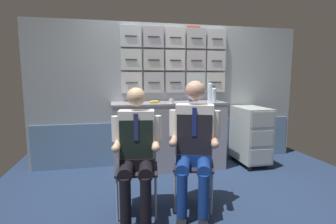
{
  "coord_description": "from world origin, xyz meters",
  "views": [
    {
      "loc": [
        -0.9,
        -2.55,
        1.35
      ],
      "look_at": [
        -0.29,
        0.25,
        0.96
      ],
      "focal_mm": 27.61,
      "sensor_mm": 36.0,
      "label": 1
    }
  ],
  "objects_px": {
    "service_trolley": "(251,134)",
    "snack_banana": "(154,102)",
    "water_bottle_blue_cap": "(210,92)",
    "folding_chair_right": "(194,154)",
    "paper_cup_tan": "(171,101)",
    "crew_member_left": "(136,147)",
    "folding_chair_left": "(138,158)",
    "crew_member_right": "(194,139)"
  },
  "relations": [
    {
      "from": "paper_cup_tan",
      "to": "snack_banana",
      "type": "height_order",
      "value": "paper_cup_tan"
    },
    {
      "from": "service_trolley",
      "to": "paper_cup_tan",
      "type": "height_order",
      "value": "paper_cup_tan"
    },
    {
      "from": "folding_chair_left",
      "to": "water_bottle_blue_cap",
      "type": "height_order",
      "value": "water_bottle_blue_cap"
    },
    {
      "from": "service_trolley",
      "to": "paper_cup_tan",
      "type": "bearing_deg",
      "value": -177.28
    },
    {
      "from": "service_trolley",
      "to": "folding_chair_left",
      "type": "relative_size",
      "value": 1.05
    },
    {
      "from": "crew_member_left",
      "to": "paper_cup_tan",
      "type": "height_order",
      "value": "crew_member_left"
    },
    {
      "from": "water_bottle_blue_cap",
      "to": "paper_cup_tan",
      "type": "bearing_deg",
      "value": -161.8
    },
    {
      "from": "snack_banana",
      "to": "service_trolley",
      "type": "bearing_deg",
      "value": -0.14
    },
    {
      "from": "crew_member_left",
      "to": "paper_cup_tan",
      "type": "distance_m",
      "value": 1.27
    },
    {
      "from": "crew_member_right",
      "to": "paper_cup_tan",
      "type": "distance_m",
      "value": 1.11
    },
    {
      "from": "paper_cup_tan",
      "to": "snack_banana",
      "type": "bearing_deg",
      "value": 164.36
    },
    {
      "from": "service_trolley",
      "to": "snack_banana",
      "type": "height_order",
      "value": "snack_banana"
    },
    {
      "from": "service_trolley",
      "to": "folding_chair_left",
      "type": "height_order",
      "value": "service_trolley"
    },
    {
      "from": "water_bottle_blue_cap",
      "to": "service_trolley",
      "type": "bearing_deg",
      "value": -14.1
    },
    {
      "from": "folding_chair_left",
      "to": "snack_banana",
      "type": "height_order",
      "value": "snack_banana"
    },
    {
      "from": "crew_member_left",
      "to": "folding_chair_left",
      "type": "bearing_deg",
      "value": 81.55
    },
    {
      "from": "snack_banana",
      "to": "folding_chair_left",
      "type": "bearing_deg",
      "value": -109.06
    },
    {
      "from": "folding_chair_left",
      "to": "folding_chair_right",
      "type": "relative_size",
      "value": 1.0
    },
    {
      "from": "paper_cup_tan",
      "to": "water_bottle_blue_cap",
      "type": "bearing_deg",
      "value": 18.2
    },
    {
      "from": "folding_chair_left",
      "to": "crew_member_left",
      "type": "xyz_separation_m",
      "value": [
        -0.02,
        -0.16,
        0.16
      ]
    },
    {
      "from": "service_trolley",
      "to": "folding_chair_left",
      "type": "distance_m",
      "value": 2.08
    },
    {
      "from": "service_trolley",
      "to": "water_bottle_blue_cap",
      "type": "distance_m",
      "value": 0.91
    },
    {
      "from": "folding_chair_left",
      "to": "crew_member_left",
      "type": "distance_m",
      "value": 0.23
    },
    {
      "from": "crew_member_left",
      "to": "crew_member_right",
      "type": "relative_size",
      "value": 0.95
    },
    {
      "from": "paper_cup_tan",
      "to": "service_trolley",
      "type": "bearing_deg",
      "value": 2.72
    },
    {
      "from": "water_bottle_blue_cap",
      "to": "paper_cup_tan",
      "type": "height_order",
      "value": "water_bottle_blue_cap"
    },
    {
      "from": "service_trolley",
      "to": "folding_chair_left",
      "type": "xyz_separation_m",
      "value": [
        -1.84,
        -0.98,
        0.05
      ]
    },
    {
      "from": "crew_member_left",
      "to": "service_trolley",
      "type": "bearing_deg",
      "value": 31.41
    },
    {
      "from": "crew_member_right",
      "to": "snack_banana",
      "type": "xyz_separation_m",
      "value": [
        -0.22,
        1.14,
        0.28
      ]
    },
    {
      "from": "service_trolley",
      "to": "water_bottle_blue_cap",
      "type": "bearing_deg",
      "value": 165.9
    },
    {
      "from": "service_trolley",
      "to": "crew_member_left",
      "type": "height_order",
      "value": "crew_member_left"
    },
    {
      "from": "crew_member_left",
      "to": "paper_cup_tan",
      "type": "xyz_separation_m",
      "value": [
        0.59,
        1.08,
        0.33
      ]
    },
    {
      "from": "service_trolley",
      "to": "snack_banana",
      "type": "relative_size",
      "value": 5.18
    },
    {
      "from": "snack_banana",
      "to": "water_bottle_blue_cap",
      "type": "bearing_deg",
      "value": 9.7
    },
    {
      "from": "folding_chair_right",
      "to": "paper_cup_tan",
      "type": "relative_size",
      "value": 13.18
    },
    {
      "from": "water_bottle_blue_cap",
      "to": "paper_cup_tan",
      "type": "distance_m",
      "value": 0.7
    },
    {
      "from": "folding_chair_left",
      "to": "paper_cup_tan",
      "type": "xyz_separation_m",
      "value": [
        0.57,
        0.92,
        0.49
      ]
    },
    {
      "from": "crew_member_left",
      "to": "snack_banana",
      "type": "xyz_separation_m",
      "value": [
        0.36,
        1.14,
        0.32
      ]
    },
    {
      "from": "water_bottle_blue_cap",
      "to": "snack_banana",
      "type": "distance_m",
      "value": 0.9
    },
    {
      "from": "crew_member_left",
      "to": "folding_chair_right",
      "type": "xyz_separation_m",
      "value": [
        0.63,
        0.15,
        -0.16
      ]
    },
    {
      "from": "crew_member_left",
      "to": "paper_cup_tan",
      "type": "relative_size",
      "value": 19.39
    },
    {
      "from": "folding_chair_right",
      "to": "snack_banana",
      "type": "relative_size",
      "value": 4.94
    }
  ]
}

